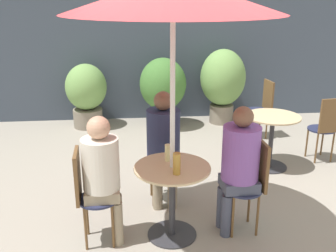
{
  "coord_description": "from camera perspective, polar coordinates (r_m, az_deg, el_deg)",
  "views": [
    {
      "loc": [
        -0.52,
        -3.16,
        2.18
      ],
      "look_at": [
        -0.18,
        0.41,
        0.95
      ],
      "focal_mm": 42.0,
      "sensor_mm": 36.0,
      "label": 1
    }
  ],
  "objects": [
    {
      "name": "ground_plane",
      "position": [
        3.88,
        3.29,
        -15.39
      ],
      "size": [
        20.0,
        20.0,
        0.0
      ],
      "primitive_type": "plane",
      "color": "gray"
    },
    {
      "name": "storefront_wall",
      "position": [
        6.94,
        -1.21,
        13.24
      ],
      "size": [
        10.0,
        0.06,
        3.0
      ],
      "color": "#3D4756",
      "rests_on": "ground_plane"
    },
    {
      "name": "cafe_table_near",
      "position": [
        3.61,
        0.62,
        -9.01
      ],
      "size": [
        0.69,
        0.69,
        0.7
      ],
      "color": "#2D2D33",
      "rests_on": "ground_plane"
    },
    {
      "name": "cafe_table_far",
      "position": [
        5.19,
        14.83,
        -0.77
      ],
      "size": [
        0.69,
        0.69,
        0.7
      ],
      "color": "#2D2D33",
      "rests_on": "ground_plane"
    },
    {
      "name": "bistro_chair_0",
      "position": [
        3.77,
        12.16,
        -7.5
      ],
      "size": [
        0.37,
        0.36,
        0.9
      ],
      "rotation": [
        0.0,
        0.0,
        -1.53
      ],
      "color": "#232847",
      "rests_on": "ground_plane"
    },
    {
      "name": "bistro_chair_1",
      "position": [
        4.27,
        -0.89,
        -3.8
      ],
      "size": [
        0.36,
        0.37,
        0.9
      ],
      "rotation": [
        0.0,
        0.0,
        0.04
      ],
      "color": "#232847",
      "rests_on": "ground_plane"
    },
    {
      "name": "bistro_chair_2",
      "position": [
        3.57,
        -11.62,
        -9.02
      ],
      "size": [
        0.37,
        0.36,
        0.9
      ],
      "rotation": [
        0.0,
        0.0,
        -4.67
      ],
      "color": "#232847",
      "rests_on": "ground_plane"
    },
    {
      "name": "bistro_chair_3",
      "position": [
        6.27,
        13.63,
        3.12
      ],
      "size": [
        0.38,
        0.36,
        0.9
      ],
      "rotation": [
        0.0,
        0.0,
        4.83
      ],
      "color": "#232847",
      "rests_on": "ground_plane"
    },
    {
      "name": "bistro_chair_4",
      "position": [
        5.56,
        21.99,
        0.25
      ],
      "size": [
        0.36,
        0.38,
        0.9
      ],
      "rotation": [
        0.0,
        0.0,
        3.25
      ],
      "color": "#232847",
      "rests_on": "ground_plane"
    },
    {
      "name": "seated_person_0",
      "position": [
        3.64,
        10.26,
        -4.95
      ],
      "size": [
        0.35,
        0.34,
        1.24
      ],
      "rotation": [
        0.0,
        0.0,
        -1.53
      ],
      "color": "#42475B",
      "rests_on": "ground_plane"
    },
    {
      "name": "seated_person_1",
      "position": [
        4.07,
        -0.66,
        -2.03
      ],
      "size": [
        0.35,
        0.36,
        1.24
      ],
      "rotation": [
        0.0,
        0.0,
        0.04
      ],
      "color": "gray",
      "rests_on": "ground_plane"
    },
    {
      "name": "seated_person_2",
      "position": [
        3.48,
        -9.48,
        -6.29
      ],
      "size": [
        0.34,
        0.32,
        1.21
      ],
      "rotation": [
        0.0,
        0.0,
        1.61
      ],
      "color": "gray",
      "rests_on": "ground_plane"
    },
    {
      "name": "beer_glass_0",
      "position": [
        3.61,
        -0.02,
        -3.89
      ],
      "size": [
        0.06,
        0.06,
        0.16
      ],
      "color": "beige",
      "rests_on": "cafe_table_near"
    },
    {
      "name": "beer_glass_1",
      "position": [
        3.35,
        1.28,
        -5.49
      ],
      "size": [
        0.07,
        0.07,
        0.19
      ],
      "color": "#B28433",
      "rests_on": "cafe_table_near"
    },
    {
      "name": "potted_plant_0",
      "position": [
        6.71,
        -11.76,
        4.81
      ],
      "size": [
        0.68,
        0.68,
        1.07
      ],
      "color": "slate",
      "rests_on": "ground_plane"
    },
    {
      "name": "potted_plant_1",
      "position": [
        6.54,
        -0.74,
        5.49
      ],
      "size": [
        0.77,
        0.77,
        1.17
      ],
      "color": "slate",
      "rests_on": "ground_plane"
    },
    {
      "name": "potted_plant_2",
      "position": [
        6.81,
        7.95,
        6.53
      ],
      "size": [
        0.77,
        0.77,
        1.28
      ],
      "color": "slate",
      "rests_on": "ground_plane"
    }
  ]
}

